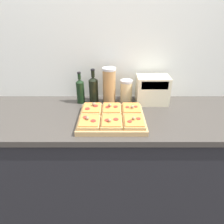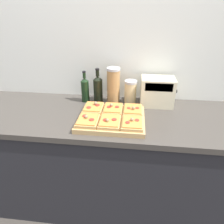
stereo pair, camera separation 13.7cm
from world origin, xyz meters
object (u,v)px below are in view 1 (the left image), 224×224
wine_bottle (94,89)px  grain_jar_short (127,91)px  olive_oil_bottle (81,90)px  grain_jar_tall (110,86)px  cutting_board (112,119)px  toaster_oven (153,90)px

wine_bottle → grain_jar_short: 0.26m
olive_oil_bottle → grain_jar_tall: 0.23m
grain_jar_short → cutting_board: bearing=-111.3°
toaster_oven → grain_jar_short: bearing=179.8°
grain_jar_tall → grain_jar_short: 0.14m
cutting_board → toaster_oven: toaster_oven is taller
grain_jar_tall → wine_bottle: bearing=180.0°
cutting_board → grain_jar_tall: 0.32m
olive_oil_bottle → toaster_oven: olive_oil_bottle is taller
wine_bottle → toaster_oven: (0.47, -0.00, -0.00)m
wine_bottle → toaster_oven: bearing=-0.1°
grain_jar_short → toaster_oven: bearing=-0.2°
cutting_board → grain_jar_tall: bearing=93.8°
olive_oil_bottle → toaster_oven: size_ratio=0.92×
cutting_board → olive_oil_bottle: (-0.25, 0.30, 0.09)m
cutting_board → olive_oil_bottle: size_ratio=1.76×
toaster_oven → cutting_board: bearing=-137.5°
wine_bottle → grain_jar_short: (0.26, -0.00, -0.02)m
grain_jar_tall → grain_jar_short: size_ratio=1.51×
grain_jar_short → toaster_oven: 0.21m
cutting_board → grain_jar_short: (0.12, 0.30, 0.08)m
olive_oil_bottle → grain_jar_tall: (0.23, 0.00, 0.04)m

